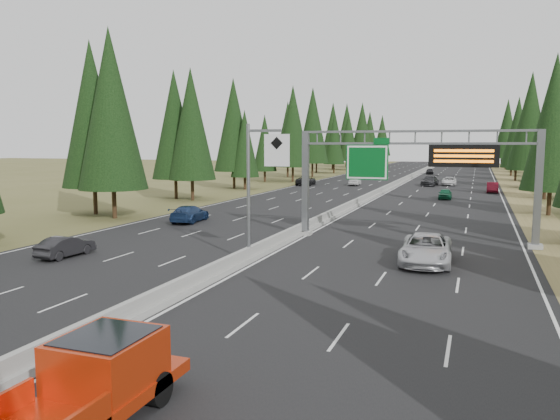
{
  "coord_description": "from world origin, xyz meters",
  "views": [
    {
      "loc": [
        12.43,
        -3.94,
        6.96
      ],
      "look_at": [
        3.76,
        20.0,
        3.85
      ],
      "focal_mm": 35.0,
      "sensor_mm": 36.0,
      "label": 1
    }
  ],
  "objects": [
    {
      "name": "car_ahead_dkgrey",
      "position": [
        5.13,
        88.31,
        0.88
      ],
      "size": [
        2.71,
        5.67,
        1.59
      ],
      "primitive_type": "imported",
      "rotation": [
        0.0,
        0.0,
        -0.09
      ],
      "color": "black",
      "rests_on": "road"
    },
    {
      "name": "red_pickup",
      "position": [
        3.79,
        6.52,
        1.24
      ],
      "size": [
        2.29,
        6.42,
        2.09
      ],
      "color": "black",
      "rests_on": "road"
    },
    {
      "name": "car_ahead_white",
      "position": [
        8.06,
        90.2,
        0.76
      ],
      "size": [
        2.37,
        4.95,
        1.36
      ],
      "primitive_type": "imported",
      "rotation": [
        0.0,
        0.0,
        0.02
      ],
      "color": "silver",
      "rests_on": "road"
    },
    {
      "name": "car_onc_far",
      "position": [
        -14.36,
        82.62,
        0.85
      ],
      "size": [
        3.04,
        5.75,
        1.54
      ],
      "primitive_type": "imported",
      "rotation": [
        0.0,
        0.0,
        3.23
      ],
      "color": "black",
      "rests_on": "road"
    },
    {
      "name": "car_onc_near",
      "position": [
        -11.03,
        22.38,
        0.72
      ],
      "size": [
        1.56,
        3.95,
        1.28
      ],
      "primitive_type": "imported",
      "rotation": [
        0.0,
        0.0,
        3.09
      ],
      "color": "black",
      "rests_on": "road"
    },
    {
      "name": "shoulder_left",
      "position": [
        -17.8,
        80.0,
        0.03
      ],
      "size": [
        3.6,
        260.0,
        0.06
      ],
      "primitive_type": "cube",
      "color": "brown",
      "rests_on": "ground"
    },
    {
      "name": "road",
      "position": [
        0.0,
        80.0,
        0.04
      ],
      "size": [
        32.0,
        260.0,
        0.08
      ],
      "primitive_type": "cube",
      "color": "black",
      "rests_on": "ground"
    },
    {
      "name": "hov_sign_pole",
      "position": [
        0.58,
        24.97,
        4.72
      ],
      "size": [
        2.8,
        0.5,
        8.0
      ],
      "color": "slate",
      "rests_on": "road"
    },
    {
      "name": "car_ahead_far",
      "position": [
        2.28,
        123.36,
        0.74
      ],
      "size": [
        1.96,
        4.04,
        1.33
      ],
      "primitive_type": "imported",
      "rotation": [
        0.0,
        0.0,
        0.1
      ],
      "color": "black",
      "rests_on": "road"
    },
    {
      "name": "car_onc_blue",
      "position": [
        -11.3,
        38.12,
        0.81
      ],
      "size": [
        2.57,
        5.25,
        1.47
      ],
      "primitive_type": "imported",
      "rotation": [
        0.0,
        0.0,
        3.25
      ],
      "color": "navy",
      "rests_on": "road"
    },
    {
      "name": "median_barrier",
      "position": [
        0.0,
        80.0,
        0.41
      ],
      "size": [
        0.7,
        260.0,
        0.85
      ],
      "color": "gray",
      "rests_on": "road"
    },
    {
      "name": "car_ahead_green",
      "position": [
        8.75,
        66.65,
        0.74
      ],
      "size": [
        1.64,
        3.9,
        1.32
      ],
      "primitive_type": "imported",
      "rotation": [
        0.0,
        0.0,
        0.02
      ],
      "color": "#135334",
      "rests_on": "road"
    },
    {
      "name": "tree_row_left",
      "position": [
        -21.78,
        72.01,
        9.65
      ],
      "size": [
        11.6,
        241.57,
        18.88
      ],
      "color": "black",
      "rests_on": "ground"
    },
    {
      "name": "shoulder_right",
      "position": [
        17.8,
        80.0,
        0.03
      ],
      "size": [
        3.6,
        260.0,
        0.06
      ],
      "primitive_type": "cube",
      "color": "olive",
      "rests_on": "ground"
    },
    {
      "name": "car_onc_white",
      "position": [
        -6.59,
        84.82,
        0.83
      ],
      "size": [
        2.07,
        4.51,
        1.5
      ],
      "primitive_type": "imported",
      "rotation": [
        0.0,
        0.0,
        3.21
      ],
      "color": "white",
      "rests_on": "road"
    },
    {
      "name": "silver_minivan",
      "position": [
        9.83,
        27.89,
        0.92
      ],
      "size": [
        3.05,
        6.18,
        1.69
      ],
      "primitive_type": "imported",
      "rotation": [
        0.0,
        0.0,
        0.04
      ],
      "color": "silver",
      "rests_on": "road"
    },
    {
      "name": "car_ahead_dkred",
      "position": [
        14.5,
        78.26,
        0.8
      ],
      "size": [
        1.58,
        4.4,
        1.44
      ],
      "primitive_type": "imported",
      "rotation": [
        0.0,
        0.0,
        -0.01
      ],
      "color": "maroon",
      "rests_on": "road"
    },
    {
      "name": "sign_gantry",
      "position": [
        8.92,
        34.88,
        5.27
      ],
      "size": [
        16.75,
        0.98,
        7.8
      ],
      "color": "slate",
      "rests_on": "road"
    }
  ]
}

